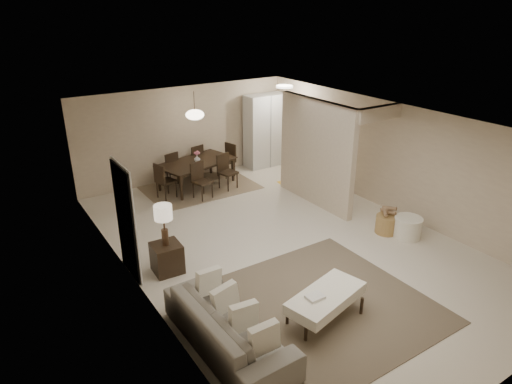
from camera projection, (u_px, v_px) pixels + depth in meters
floor at (284, 242)px, 9.26m from camera, size 9.00×9.00×0.00m
ceiling at (287, 122)px, 8.29m from camera, size 9.00×9.00×0.00m
back_wall at (186, 133)px, 12.25m from camera, size 6.00×0.00×6.00m
left_wall at (134, 224)px, 7.26m from camera, size 0.00×9.00×9.00m
right_wall at (392, 158)px, 10.29m from camera, size 0.00×9.00×9.00m
partition at (316, 153)px, 10.65m from camera, size 0.15×2.50×2.50m
doorway at (126, 222)px, 7.83m from camera, size 0.04×0.90×2.04m
pantry_cabinet at (265, 131)px, 13.24m from camera, size 1.20×0.55×2.10m
flush_light at (285, 86)px, 11.94m from camera, size 0.44×0.44×0.05m
living_rug at (322, 304)px, 7.36m from camera, size 3.20×3.20×0.01m
sofa at (228, 326)px, 6.35m from camera, size 2.34×0.96×0.68m
ottoman_bench at (326, 298)px, 6.88m from camera, size 1.44×0.91×0.48m
side_table at (167, 258)px, 8.17m from camera, size 0.52×0.52×0.55m
table_lamp at (163, 216)px, 7.85m from camera, size 0.32×0.32×0.76m
round_pouf at (408, 228)px, 9.37m from camera, size 0.57×0.57×0.44m
wicker_basket at (386, 224)px, 9.58m from camera, size 0.50×0.50×0.39m
dining_rug at (199, 186)px, 12.05m from camera, size 2.80×2.10×0.01m
dining_table at (198, 174)px, 11.92m from camera, size 2.17×1.55×0.69m
dining_chairs at (198, 170)px, 11.88m from camera, size 2.47×2.03×0.91m
vase at (197, 159)px, 11.75m from camera, size 0.17×0.17×0.17m
yellow_mat at (295, 182)px, 12.29m from camera, size 0.91×0.64×0.01m
pendant_light at (195, 115)px, 11.31m from camera, size 0.46×0.46×0.71m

